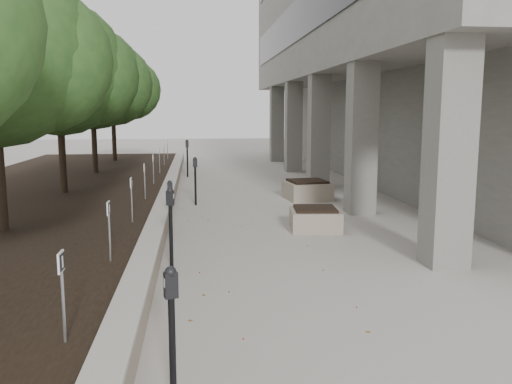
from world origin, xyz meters
TOP-DOWN VIEW (x-y plane):
  - ground at (0.00, 0.00)m, footprint 90.00×90.00m
  - retaining_wall at (-1.82, 9.00)m, footprint 0.39×26.00m
  - planting_bed at (-5.50, 9.00)m, footprint 7.00×26.00m
  - crabapple_tree_3 at (-4.80, 8.00)m, footprint 4.60×4.00m
  - crabapple_tree_4 at (-4.80, 13.00)m, footprint 4.60×4.00m
  - crabapple_tree_5 at (-4.80, 18.00)m, footprint 4.60×4.00m
  - parking_sign_1 at (-2.35, -2.50)m, footprint 0.04×0.22m
  - parking_sign_2 at (-2.35, 0.50)m, footprint 0.04×0.22m
  - parking_sign_3 at (-2.35, 3.50)m, footprint 0.04×0.22m
  - parking_sign_4 at (-2.35, 6.50)m, footprint 0.04×0.22m
  - parking_sign_5 at (-2.35, 9.50)m, footprint 0.04×0.22m
  - parking_sign_6 at (-2.35, 12.50)m, footprint 0.04×0.22m
  - parking_sign_7 at (-2.35, 15.50)m, footprint 0.04×0.22m
  - parking_sign_8 at (-2.35, 18.50)m, footprint 0.04×0.22m
  - parking_meter_1 at (-1.23, -3.26)m, footprint 0.16×0.13m
  - parking_meter_2 at (-1.43, 1.15)m, footprint 0.17×0.14m
  - parking_meter_3 at (-1.55, 3.57)m, footprint 0.14×0.12m
  - parking_meter_4 at (-1.01, 7.70)m, footprint 0.15×0.12m
  - parking_meter_5 at (-1.34, 14.45)m, footprint 0.16×0.11m
  - planter_front at (1.75, 4.10)m, footprint 1.23×1.23m
  - planter_back at (2.45, 8.37)m, footprint 1.45×1.45m
  - berry_scatter at (-0.10, 5.00)m, footprint 3.30×14.10m

SIDE VIEW (x-z plane):
  - ground at x=0.00m, z-range 0.00..0.00m
  - berry_scatter at x=-0.10m, z-range 0.00..0.02m
  - planting_bed at x=-5.50m, z-range 0.00..0.40m
  - retaining_wall at x=-1.82m, z-range 0.00..0.50m
  - planter_front at x=1.75m, z-range 0.00..0.53m
  - planter_back at x=2.45m, z-range 0.00..0.60m
  - parking_meter_3 at x=-1.55m, z-range 0.00..1.28m
  - parking_meter_1 at x=-1.23m, z-range 0.00..1.39m
  - parking_meter_4 at x=-1.01m, z-range 0.00..1.42m
  - parking_meter_2 at x=-1.43m, z-range 0.00..1.47m
  - parking_meter_5 at x=-1.34m, z-range 0.00..1.56m
  - parking_sign_1 at x=-2.35m, z-range 0.40..1.36m
  - parking_sign_2 at x=-2.35m, z-range 0.40..1.36m
  - parking_sign_3 at x=-2.35m, z-range 0.40..1.36m
  - parking_sign_4 at x=-2.35m, z-range 0.40..1.36m
  - parking_sign_5 at x=-2.35m, z-range 0.40..1.36m
  - parking_sign_6 at x=-2.35m, z-range 0.40..1.36m
  - parking_sign_7 at x=-2.35m, z-range 0.40..1.36m
  - parking_sign_8 at x=-2.35m, z-range 0.40..1.36m
  - crabapple_tree_3 at x=-4.80m, z-range 0.40..5.84m
  - crabapple_tree_4 at x=-4.80m, z-range 0.40..5.84m
  - crabapple_tree_5 at x=-4.80m, z-range 0.40..5.84m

